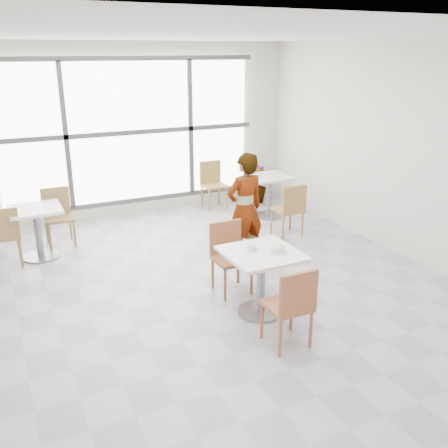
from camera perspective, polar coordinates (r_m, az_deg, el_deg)
name	(u,v)px	position (r m, az deg, el deg)	size (l,w,h in m)	color
floor	(214,292)	(6.28, -1.19, -7.82)	(7.00, 7.00, 0.00)	#9E9EA5
ceiling	(212,35)	(5.59, -1.42, 20.73)	(7.00, 7.00, 0.00)	white
wall_back	(130,132)	(9.00, -10.67, 10.30)	(6.00, 6.00, 0.00)	silver
wall_right	(409,153)	(7.47, 20.37, 7.62)	(7.00, 7.00, 0.00)	silver
window	(131,132)	(8.94, -10.56, 10.25)	(4.60, 0.07, 2.52)	white
main_table	(261,271)	(5.62, 4.27, -5.36)	(0.80, 0.80, 0.75)	white
chair_near	(292,303)	(5.03, 7.72, -8.91)	(0.42, 0.42, 0.87)	#9B5436
chair_far	(229,252)	(6.16, 0.58, -3.21)	(0.42, 0.42, 0.87)	brown
oatmeal_bowl	(278,248)	(5.53, 6.19, -2.79)	(0.21, 0.21, 0.09)	silver
coffee_cup	(252,248)	(5.54, 3.19, -2.79)	(0.16, 0.13, 0.07)	silver
person	(245,209)	(6.87, 2.40, 1.72)	(0.57, 0.38, 1.57)	black
bg_table_left	(37,226)	(7.59, -20.52, -0.18)	(0.70, 0.70, 0.75)	white
bg_table_right	(269,190)	(8.95, 5.20, 3.86)	(0.70, 0.70, 0.75)	silver
bg_chair_left_near	(3,233)	(7.42, -23.87, -0.94)	(0.42, 0.42, 0.87)	olive
bg_chair_left_far	(58,213)	(8.05, -18.45, 1.25)	(0.42, 0.42, 0.87)	olive
bg_chair_right_near	(290,207)	(7.97, 7.58, 1.93)	(0.42, 0.42, 0.87)	olive
bg_chair_right_far	(212,181)	(9.48, -1.32, 4.91)	(0.42, 0.42, 0.87)	olive
plant_right	(256,184)	(9.81, 3.71, 4.56)	(0.41, 0.41, 0.73)	#608C4C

